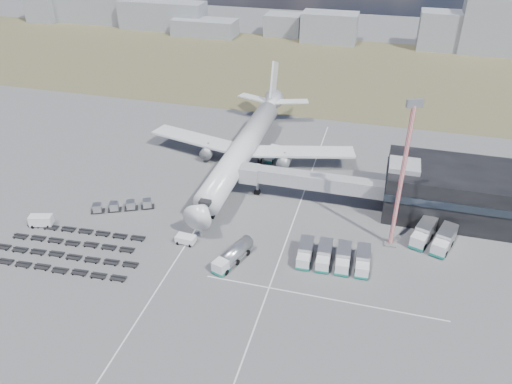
# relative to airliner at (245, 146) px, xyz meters

# --- Properties ---
(ground) EXTENTS (420.00, 420.00, 0.00)m
(ground) POSITION_rel_airliner_xyz_m (0.00, -32.38, -5.29)
(ground) COLOR #565659
(ground) RESTS_ON ground
(grass_strip) EXTENTS (420.00, 90.00, 0.01)m
(grass_strip) POSITION_rel_airliner_xyz_m (0.00, 77.62, -5.29)
(grass_strip) COLOR brown
(grass_strip) RESTS_ON ground
(lane_markings) EXTENTS (47.12, 110.00, 0.01)m
(lane_markings) POSITION_rel_airliner_xyz_m (9.77, -29.38, -5.29)
(lane_markings) COLOR silver
(lane_markings) RESTS_ON ground
(terminal) EXTENTS (30.40, 16.40, 11.00)m
(terminal) POSITION_rel_airliner_xyz_m (47.77, -8.41, -0.04)
(terminal) COLOR black
(terminal) RESTS_ON ground
(jet_bridge) EXTENTS (30.30, 3.80, 7.05)m
(jet_bridge) POSITION_rel_airliner_xyz_m (15.90, -11.95, -0.24)
(jet_bridge) COLOR #939399
(jet_bridge) RESTS_ON ground
(airliner) EXTENTS (51.59, 64.53, 17.62)m
(airliner) POSITION_rel_airliner_xyz_m (0.00, 0.00, 0.00)
(airliner) COLOR silver
(airliner) RESTS_ON ground
(skyline) EXTENTS (299.11, 22.18, 21.43)m
(skyline) POSITION_rel_airliner_xyz_m (6.42, 118.77, 1.93)
(skyline) COLOR gray
(skyline) RESTS_ON ground
(fuel_tanker) EXTENTS (5.40, 9.82, 3.09)m
(fuel_tanker) POSITION_rel_airliner_xyz_m (8.12, -35.52, -3.75)
(fuel_tanker) COLOR silver
(fuel_tanker) RESTS_ON ground
(pushback_tug) EXTENTS (3.75, 2.25, 1.60)m
(pushback_tug) POSITION_rel_airliner_xyz_m (-2.14, -32.54, -4.49)
(pushback_tug) COLOR silver
(pushback_tug) RESTS_ON ground
(utility_van) EXTENTS (4.75, 3.08, 2.33)m
(utility_van) POSITION_rel_airliner_xyz_m (-31.84, -34.81, -4.13)
(utility_van) COLOR silver
(utility_van) RESTS_ON ground
(catering_truck) EXTENTS (2.93, 5.70, 2.50)m
(catering_truck) POSITION_rel_airliner_xyz_m (5.33, 5.04, -4.01)
(catering_truck) COLOR silver
(catering_truck) RESTS_ON ground
(service_trucks_near) EXTENTS (12.83, 7.41, 2.79)m
(service_trucks_near) POSITION_rel_airliner_xyz_m (25.49, -31.15, -3.77)
(service_trucks_near) COLOR silver
(service_trucks_near) RESTS_ON ground
(service_trucks_far) EXTENTS (8.83, 9.65, 3.20)m
(service_trucks_far) POSITION_rel_airliner_xyz_m (42.74, -20.53, -3.56)
(service_trucks_far) COLOR silver
(service_trucks_far) RESTS_ON ground
(uld_row) EXTENTS (12.33, 6.94, 1.78)m
(uld_row) POSITION_rel_airliner_xyz_m (-19.04, -25.53, -4.23)
(uld_row) COLOR black
(uld_row) RESTS_ON ground
(baggage_dollies) EXTENTS (29.24, 14.50, 0.65)m
(baggage_dollies) POSITION_rel_airliner_xyz_m (-22.46, -40.52, -4.97)
(baggage_dollies) COLOR black
(baggage_dollies) RESTS_ON ground
(floodlight_mast) EXTENTS (2.72, 2.22, 28.73)m
(floodlight_mast) POSITION_rel_airliner_xyz_m (35.10, -22.65, 9.11)
(floodlight_mast) COLOR red
(floodlight_mast) RESTS_ON ground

